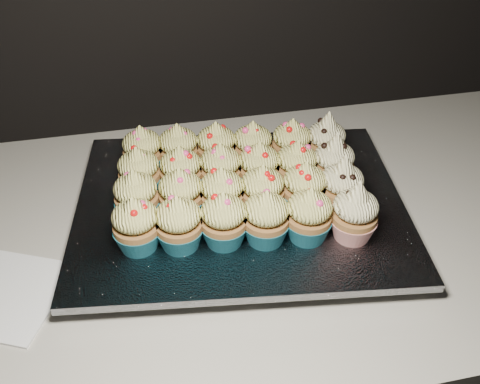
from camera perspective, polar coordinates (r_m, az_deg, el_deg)
The scene contains 29 objects.
cabinet at distance 1.22m, azimuth 10.35°, elevation -18.35°, with size 2.40×0.60×0.86m, color black.
worktop at distance 0.89m, azimuth 13.58°, elevation -1.88°, with size 2.44×0.64×0.04m, color beige.
napkin at distance 0.77m, azimuth -23.70°, elevation -9.96°, with size 0.14×0.14×0.00m, color white.
baking_tray at distance 0.81m, azimuth 0.00°, elevation -2.18°, with size 0.44×0.34×0.02m, color black.
foil_lining at distance 0.80m, azimuth 0.00°, elevation -1.24°, with size 0.48×0.38×0.01m, color silver.
cupcake_0 at distance 0.71m, azimuth -11.02°, elevation -3.48°, with size 0.06×0.06×0.08m.
cupcake_1 at distance 0.70m, azimuth -6.53°, elevation -3.38°, with size 0.06×0.06×0.08m.
cupcake_2 at distance 0.70m, azimuth -1.74°, elevation -3.01°, with size 0.06×0.06×0.08m.
cupcake_3 at distance 0.71m, azimuth 2.79°, elevation -2.81°, with size 0.06×0.06×0.08m.
cupcake_4 at distance 0.72m, azimuth 7.36°, elevation -2.52°, with size 0.06×0.06×0.08m.
cupcake_5 at distance 0.73m, azimuth 12.14°, elevation -2.26°, with size 0.06×0.06×0.10m.
cupcake_6 at distance 0.75m, azimuth -10.99°, elevation -0.51°, with size 0.06×0.06×0.08m.
cupcake_7 at distance 0.75m, azimuth -6.32°, elevation -0.31°, with size 0.06×0.06×0.08m.
cupcake_8 at distance 0.75m, azimuth -1.95°, elevation -0.24°, with size 0.06×0.06×0.08m.
cupcake_9 at distance 0.75m, azimuth 2.40°, elevation 0.03°, with size 0.06×0.06×0.08m.
cupcake_10 at distance 0.76m, azimuth 6.88°, elevation 0.37°, with size 0.06×0.06×0.08m.
cupcake_11 at distance 0.77m, azimuth 10.77°, elevation 0.59°, with size 0.06×0.06×0.10m.
cupcake_12 at distance 0.80m, azimuth -10.69°, elevation 1.98°, with size 0.06×0.06×0.08m.
cupcake_13 at distance 0.79m, azimuth -6.31°, elevation 2.14°, with size 0.06×0.06×0.08m.
cupcake_14 at distance 0.79m, azimuth -2.07°, elevation 2.45°, with size 0.06×0.06×0.08m.
cupcake_15 at distance 0.80m, azimuth 2.04°, elevation 2.60°, with size 0.06×0.06×0.08m.
cupcake_16 at distance 0.80m, azimuth 6.02°, elevation 2.70°, with size 0.06×0.06×0.08m.
cupcake_17 at distance 0.81m, azimuth 9.96°, elevation 3.06°, with size 0.06×0.06×0.10m.
cupcake_18 at distance 0.85m, azimuth -10.33°, elevation 4.30°, with size 0.06×0.06×0.08m.
cupcake_19 at distance 0.84m, azimuth -6.56°, elevation 4.56°, with size 0.06×0.06×0.08m.
cupcake_20 at distance 0.84m, azimuth -2.54°, elevation 4.79°, with size 0.06×0.06×0.08m.
cupcake_21 at distance 0.84m, azimuth 1.35°, elevation 4.87°, with size 0.06×0.06×0.08m.
cupcake_22 at distance 0.85m, azimuth 5.51°, elevation 5.12°, with size 0.06×0.06×0.08m.
cupcake_23 at distance 0.86m, azimuth 9.16°, elevation 5.34°, with size 0.06×0.06×0.10m.
Camera 1 is at (-0.34, 1.10, 1.43)m, focal length 40.00 mm.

